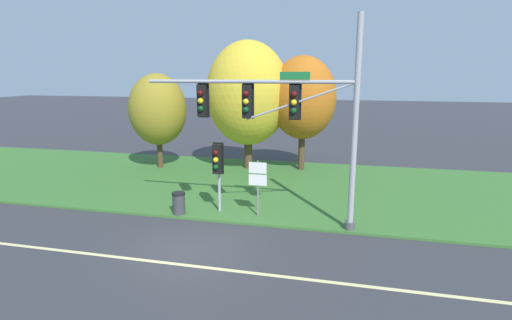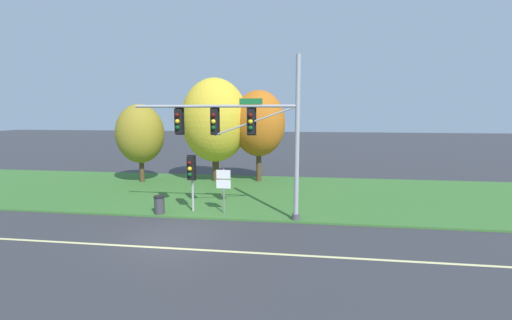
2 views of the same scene
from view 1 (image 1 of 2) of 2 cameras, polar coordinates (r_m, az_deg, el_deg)
ground_plane at (r=14.26m, az=-9.57°, el=-12.29°), size 160.00×160.00×0.00m
lane_stripe at (r=13.28m, az=-11.64°, el=-14.31°), size 36.00×0.16×0.01m
grass_verge at (r=21.61m, az=-1.05°, el=-3.39°), size 48.00×11.50×0.10m
traffic_signal_mast at (r=14.92m, az=4.59°, el=6.88°), size 8.21×0.49×7.84m
pedestrian_signal_near_kerb at (r=16.59m, az=-5.52°, el=-0.42°), size 0.46×0.55×3.00m
route_sign_post at (r=16.27m, az=0.26°, el=-2.92°), size 0.75×0.08×2.32m
tree_nearest_road at (r=25.29m, az=-13.87°, el=6.99°), size 3.49×3.49×5.80m
tree_left_of_mast at (r=24.35m, az=-1.16°, el=9.47°), size 4.99×4.99×7.72m
tree_behind_signpost at (r=24.08m, az=6.70°, el=8.79°), size 3.93×3.93×6.83m
trash_bin at (r=17.12m, az=-10.97°, el=-6.05°), size 0.56×0.56×0.93m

